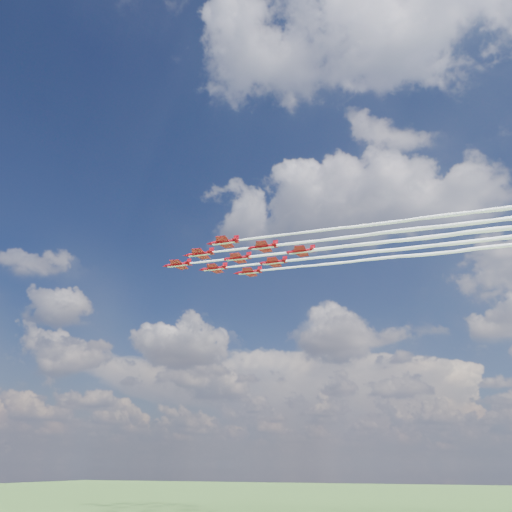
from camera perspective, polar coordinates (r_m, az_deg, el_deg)
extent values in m
cylinder|color=#AE0916|center=(174.16, -8.92, -0.98)|extent=(7.92, 1.89, 1.08)
cone|color=#AE0916|center=(176.18, -10.38, -1.14)|extent=(2.07, 1.28, 1.08)
cone|color=#AE0916|center=(172.37, -7.52, -0.83)|extent=(1.57, 1.13, 0.98)
ellipsoid|color=black|center=(175.11, -9.50, -0.91)|extent=(2.12, 1.10, 0.70)
cube|color=#AE0916|center=(173.94, -8.78, -0.98)|extent=(4.06, 9.31, 0.14)
cube|color=#AE0916|center=(172.63, -7.73, -0.86)|extent=(1.73, 3.66, 0.12)
cube|color=#AE0916|center=(172.88, -7.66, -0.58)|extent=(1.58, 0.30, 1.77)
cube|color=white|center=(173.98, -8.93, -1.14)|extent=(7.42, 1.64, 0.12)
cylinder|color=#AE0916|center=(164.34, -6.47, 0.23)|extent=(7.92, 1.89, 1.08)
cone|color=#AE0916|center=(166.16, -8.04, 0.05)|extent=(2.07, 1.28, 1.08)
cone|color=#AE0916|center=(162.74, -4.97, 0.41)|extent=(1.57, 1.13, 0.98)
ellipsoid|color=black|center=(165.22, -7.10, 0.30)|extent=(2.12, 1.10, 0.70)
cube|color=#AE0916|center=(164.14, -6.31, 0.24)|extent=(4.06, 9.31, 0.14)
cube|color=#AE0916|center=(162.97, -5.19, 0.38)|extent=(1.73, 3.66, 0.12)
cube|color=#AE0916|center=(163.25, -5.12, 0.67)|extent=(1.58, 0.30, 1.77)
cube|color=white|center=(164.15, -6.48, 0.08)|extent=(7.42, 1.64, 0.12)
cylinder|color=#AE0916|center=(176.03, -4.83, -1.43)|extent=(7.92, 1.89, 1.08)
cone|color=#AE0916|center=(177.73, -6.31, -1.58)|extent=(2.07, 1.28, 1.08)
cone|color=#AE0916|center=(174.54, -3.41, -1.28)|extent=(1.57, 1.13, 0.98)
ellipsoid|color=black|center=(176.86, -5.42, -1.36)|extent=(2.12, 1.10, 0.70)
cube|color=#AE0916|center=(175.85, -4.68, -1.43)|extent=(4.06, 9.31, 0.14)
cube|color=#AE0916|center=(174.76, -3.62, -1.30)|extent=(1.73, 3.66, 0.12)
cube|color=#AE0916|center=(175.02, -3.55, -1.03)|extent=(1.58, 0.30, 1.77)
cube|color=white|center=(175.85, -4.83, -1.58)|extent=(7.42, 1.64, 0.12)
cylinder|color=#AE0916|center=(154.93, -3.72, 1.60)|extent=(7.92, 1.89, 1.08)
cone|color=#AE0916|center=(156.53, -5.42, 1.40)|extent=(2.07, 1.28, 1.08)
cone|color=#AE0916|center=(153.56, -2.09, 1.80)|extent=(1.57, 1.13, 0.98)
ellipsoid|color=black|center=(155.74, -4.40, 1.67)|extent=(2.12, 1.10, 0.70)
cube|color=#AE0916|center=(154.76, -3.55, 1.61)|extent=(4.06, 9.31, 0.14)
cube|color=#AE0916|center=(153.76, -2.34, 1.77)|extent=(1.73, 3.66, 0.12)
cube|color=#AE0916|center=(154.07, -2.26, 2.08)|extent=(1.58, 0.30, 1.77)
cube|color=white|center=(154.73, -3.72, 1.44)|extent=(7.42, 1.64, 0.12)
cylinder|color=#AE0916|center=(166.73, -2.18, -0.25)|extent=(7.92, 1.89, 1.08)
cone|color=#AE0916|center=(168.22, -3.77, -0.42)|extent=(2.07, 1.28, 1.08)
cone|color=#AE0916|center=(165.46, -0.66, -0.08)|extent=(1.57, 1.13, 0.98)
ellipsoid|color=black|center=(167.48, -2.81, -0.18)|extent=(2.12, 1.10, 0.70)
cube|color=#AE0916|center=(166.58, -2.02, -0.25)|extent=(4.06, 9.31, 0.14)
cube|color=#AE0916|center=(165.64, -0.88, -0.11)|extent=(1.73, 3.66, 0.12)
cube|color=#AE0916|center=(165.93, -0.82, 0.18)|extent=(1.58, 0.30, 1.77)
cube|color=white|center=(166.55, -2.18, -0.41)|extent=(7.42, 1.64, 0.12)
cylinder|color=#AE0916|center=(178.79, -0.84, -1.85)|extent=(7.92, 1.89, 1.08)
cone|color=#AE0916|center=(180.17, -2.34, -2.00)|extent=(2.07, 1.28, 1.08)
cone|color=#AE0916|center=(177.60, 0.59, -1.71)|extent=(1.57, 1.13, 0.98)
ellipsoid|color=black|center=(179.49, -1.44, -1.78)|extent=(2.12, 1.10, 0.70)
cube|color=#AE0916|center=(178.64, -0.69, -1.85)|extent=(4.06, 9.31, 0.14)
cube|color=#AE0916|center=(177.77, 0.37, -1.73)|extent=(1.73, 3.66, 0.12)
cube|color=#AE0916|center=(178.04, 0.43, -1.46)|extent=(1.58, 0.30, 1.77)
cube|color=white|center=(178.62, -0.84, -2.00)|extent=(7.42, 1.64, 0.12)
cylinder|color=#AE0916|center=(157.92, 0.78, 1.07)|extent=(7.92, 1.89, 1.08)
cone|color=#AE0916|center=(159.15, -0.93, 0.87)|extent=(2.07, 1.28, 1.08)
cone|color=#AE0916|center=(156.89, 2.41, 1.25)|extent=(1.57, 1.13, 0.98)
ellipsoid|color=black|center=(158.57, 0.09, 1.13)|extent=(2.12, 1.10, 0.70)
cube|color=#AE0916|center=(157.78, 0.95, 1.07)|extent=(4.06, 9.31, 0.14)
cube|color=#AE0916|center=(157.03, 2.16, 1.22)|extent=(1.73, 3.66, 0.12)
cube|color=#AE0916|center=(157.35, 2.23, 1.52)|extent=(1.58, 0.30, 1.77)
cube|color=white|center=(157.72, 0.78, 0.90)|extent=(7.42, 1.64, 0.12)
cylinder|color=#AE0916|center=(170.05, 1.98, -0.71)|extent=(7.92, 1.89, 1.08)
cone|color=#AE0916|center=(171.20, 0.38, -0.88)|extent=(2.07, 1.28, 1.08)
cone|color=#AE0916|center=(169.10, 3.49, -0.55)|extent=(1.57, 1.13, 0.98)
ellipsoid|color=black|center=(170.66, 1.33, -0.64)|extent=(2.12, 1.10, 0.70)
cube|color=#AE0916|center=(169.93, 2.14, -0.71)|extent=(4.06, 9.31, 0.14)
cube|color=#AE0916|center=(169.23, 3.27, -0.58)|extent=(1.73, 3.66, 0.12)
cube|color=#AE0916|center=(169.53, 3.32, -0.29)|extent=(1.58, 0.30, 1.77)
cube|color=white|center=(169.87, 1.98, -0.87)|extent=(7.42, 1.64, 0.12)
cylinder|color=#AE0916|center=(161.84, 5.08, 0.55)|extent=(7.92, 1.89, 1.08)
cone|color=#AE0916|center=(162.72, 3.39, 0.36)|extent=(2.07, 1.28, 1.08)
cone|color=#AE0916|center=(161.15, 6.69, 0.72)|extent=(1.57, 1.13, 0.98)
ellipsoid|color=black|center=(162.35, 4.40, 0.61)|extent=(2.12, 1.10, 0.70)
cube|color=#AE0916|center=(161.75, 5.26, 0.55)|extent=(4.06, 9.31, 0.14)
cube|color=#AE0916|center=(161.25, 6.45, 0.70)|extent=(1.73, 3.66, 0.12)
cube|color=#AE0916|center=(161.57, 6.51, 0.99)|extent=(1.58, 0.30, 1.77)
cube|color=white|center=(161.65, 5.09, 0.39)|extent=(7.42, 1.64, 0.12)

